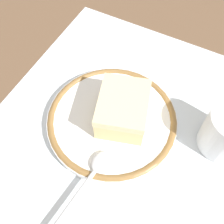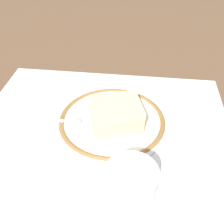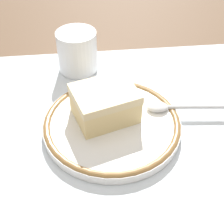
# 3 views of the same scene
# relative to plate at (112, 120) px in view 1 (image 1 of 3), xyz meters

# --- Properties ---
(ground_plane) EXTENTS (2.40, 2.40, 0.00)m
(ground_plane) POSITION_rel_plate_xyz_m (0.02, 0.02, -0.01)
(ground_plane) COLOR brown
(placemat) EXTENTS (0.51, 0.42, 0.00)m
(placemat) POSITION_rel_plate_xyz_m (0.02, 0.02, -0.01)
(placemat) COLOR silver
(placemat) RESTS_ON ground_plane
(plate) EXTENTS (0.21, 0.21, 0.02)m
(plate) POSITION_rel_plate_xyz_m (0.00, 0.00, 0.00)
(plate) COLOR white
(plate) RESTS_ON placemat
(cake_slice) EXTENTS (0.11, 0.10, 0.05)m
(cake_slice) POSITION_rel_plate_xyz_m (-0.01, 0.01, 0.03)
(cake_slice) COLOR beige
(cake_slice) RESTS_ON plate
(spoon) EXTENTS (0.15, 0.03, 0.01)m
(spoon) POSITION_rel_plate_xyz_m (0.10, 0.02, 0.01)
(spoon) COLOR silver
(spoon) RESTS_ON plate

